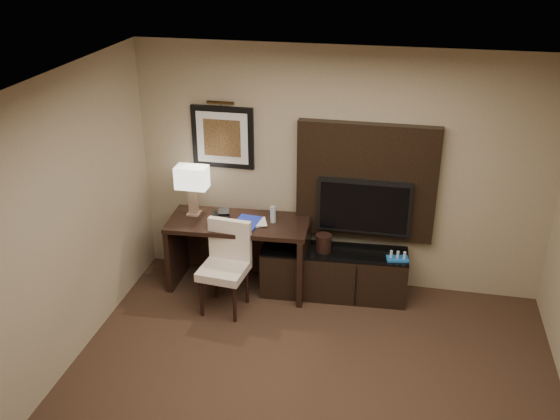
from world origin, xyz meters
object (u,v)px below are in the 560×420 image
(desk_chair, at_px, (224,270))
(water_bottle, at_px, (273,214))
(tv, at_px, (364,207))
(table_lamp, at_px, (193,190))
(desk_phone, at_px, (221,215))
(minibar_tray, at_px, (398,256))
(ice_bucket, at_px, (323,243))
(credenza, at_px, (334,273))
(desk, at_px, (239,254))

(desk_chair, relative_size, water_bottle, 5.29)
(tv, distance_m, table_lamp, 1.89)
(tv, distance_m, desk_phone, 1.57)
(tv, relative_size, minibar_tray, 4.36)
(table_lamp, distance_m, ice_bucket, 1.56)
(credenza, height_order, desk_phone, desk_phone)
(desk, bearing_deg, ice_bucket, -1.63)
(desk_phone, xyz_separation_m, minibar_tray, (1.95, -0.02, -0.28))
(table_lamp, bearing_deg, ice_bucket, -1.96)
(credenza, relative_size, minibar_tray, 6.94)
(desk_phone, distance_m, ice_bucket, 1.17)
(desk, height_order, credenza, desk)
(tv, distance_m, desk_chair, 1.65)
(table_lamp, bearing_deg, minibar_tray, -2.07)
(desk, height_order, water_bottle, water_bottle)
(desk, bearing_deg, desk_chair, -97.49)
(desk, xyz_separation_m, credenza, (1.07, 0.05, -0.14))
(desk, distance_m, desk_chair, 0.50)
(desk, xyz_separation_m, desk_chair, (-0.04, -0.49, 0.08))
(credenza, xyz_separation_m, table_lamp, (-1.60, 0.03, 0.85))
(water_bottle, xyz_separation_m, ice_bucket, (0.57, -0.03, -0.27))
(credenza, distance_m, tv, 0.82)
(tv, xyz_separation_m, desk_chair, (-1.38, -0.73, -0.53))
(water_bottle, bearing_deg, desk, -171.36)
(desk_chair, height_order, ice_bucket, desk_chair)
(minibar_tray, bearing_deg, tv, 148.66)
(desk, relative_size, ice_bucket, 8.01)
(tv, bearing_deg, minibar_tray, -31.34)
(desk_chair, distance_m, table_lamp, 0.99)
(ice_bucket, height_order, minibar_tray, ice_bucket)
(desk, distance_m, tv, 1.49)
(credenza, bearing_deg, ice_bucket, -172.56)
(desk, xyz_separation_m, minibar_tray, (1.75, -0.00, 0.18))
(credenza, relative_size, table_lamp, 2.67)
(tv, xyz_separation_m, water_bottle, (-0.97, -0.18, -0.10))
(table_lamp, xyz_separation_m, minibar_tray, (2.28, -0.08, -0.53))
(desk, height_order, tv, tv)
(table_lamp, xyz_separation_m, water_bottle, (0.91, -0.02, -0.21))
(tv, relative_size, desk_phone, 5.25)
(credenza, xyz_separation_m, water_bottle, (-0.69, 0.01, 0.64))
(desk_phone, relative_size, water_bottle, 1.03)
(ice_bucket, bearing_deg, desk, -178.36)
(desk_chair, height_order, desk_phone, desk_chair)
(tv, xyz_separation_m, desk_phone, (-1.55, -0.22, -0.15))
(water_bottle, relative_size, minibar_tray, 0.81)
(credenza, distance_m, table_lamp, 1.81)
(desk, distance_m, ice_bucket, 0.97)
(tv, relative_size, table_lamp, 1.68)
(desk_phone, bearing_deg, water_bottle, -9.34)
(ice_bucket, bearing_deg, desk_phone, -179.44)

